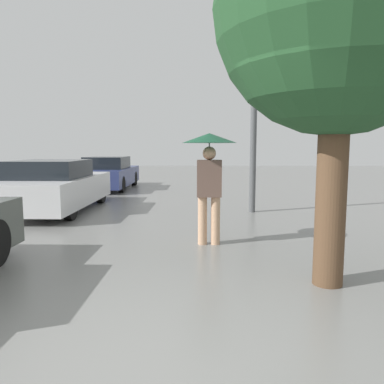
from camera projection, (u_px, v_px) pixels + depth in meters
The scene contains 6 objects.
ground_plane at pixel (156, 359), 2.92m from camera, with size 60.00×60.00×0.00m, color slate.
pedestrian at pixel (209, 162), 6.19m from camera, with size 0.90×0.90×1.87m.
parked_car_middle at pixel (54, 187), 9.66m from camera, with size 1.90×4.21×1.31m.
parked_car_farthest at pixel (109, 174), 14.74m from camera, with size 1.71×4.17×1.26m.
tree at pixel (339, 11), 4.13m from camera, with size 2.81×2.81×4.57m.
street_lamp at pixel (254, 124), 9.24m from camera, with size 0.26×0.26×4.02m.
Camera 1 is at (0.35, -2.73, 1.64)m, focal length 35.00 mm.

